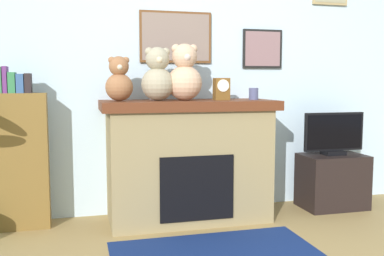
{
  "coord_description": "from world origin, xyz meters",
  "views": [
    {
      "loc": [
        -0.99,
        -1.99,
        1.19
      ],
      "look_at": [
        -0.05,
        1.64,
        0.8
      ],
      "focal_mm": 41.11,
      "sensor_mm": 36.0,
      "label": 1
    }
  ],
  "objects_px": {
    "teddy_bear_tan": "(158,77)",
    "teddy_bear_brown": "(185,75)",
    "tv_stand": "(332,181)",
    "fireplace": "(188,160)",
    "candle_jar": "(254,94)",
    "teddy_bear_cream": "(119,81)",
    "mantel_clock": "(221,89)",
    "bookshelf": "(22,156)",
    "television": "(334,134)"
  },
  "relations": [
    {
      "from": "bookshelf",
      "to": "mantel_clock",
      "type": "bearing_deg",
      "value": -4.19
    },
    {
      "from": "fireplace",
      "to": "tv_stand",
      "type": "relative_size",
      "value": 2.49
    },
    {
      "from": "fireplace",
      "to": "candle_jar",
      "type": "bearing_deg",
      "value": -1.71
    },
    {
      "from": "candle_jar",
      "to": "mantel_clock",
      "type": "bearing_deg",
      "value": -179.74
    },
    {
      "from": "fireplace",
      "to": "teddy_bear_brown",
      "type": "relative_size",
      "value": 3.1
    },
    {
      "from": "tv_stand",
      "to": "teddy_bear_cream",
      "type": "distance_m",
      "value": 2.21
    },
    {
      "from": "bookshelf",
      "to": "television",
      "type": "xyz_separation_m",
      "value": [
        2.77,
        -0.1,
        0.11
      ]
    },
    {
      "from": "television",
      "to": "candle_jar",
      "type": "height_order",
      "value": "candle_jar"
    },
    {
      "from": "television",
      "to": "teddy_bear_brown",
      "type": "relative_size",
      "value": 1.28
    },
    {
      "from": "television",
      "to": "teddy_bear_tan",
      "type": "height_order",
      "value": "teddy_bear_tan"
    },
    {
      "from": "candle_jar",
      "to": "teddy_bear_tan",
      "type": "relative_size",
      "value": 0.23
    },
    {
      "from": "tv_stand",
      "to": "mantel_clock",
      "type": "distance_m",
      "value": 1.43
    },
    {
      "from": "bookshelf",
      "to": "candle_jar",
      "type": "bearing_deg",
      "value": -3.51
    },
    {
      "from": "television",
      "to": "mantel_clock",
      "type": "bearing_deg",
      "value": -179.02
    },
    {
      "from": "television",
      "to": "mantel_clock",
      "type": "xyz_separation_m",
      "value": [
        -1.12,
        -0.02,
        0.43
      ]
    },
    {
      "from": "bookshelf",
      "to": "teddy_bear_brown",
      "type": "relative_size",
      "value": 2.77
    },
    {
      "from": "teddy_bear_cream",
      "to": "teddy_bear_tan",
      "type": "height_order",
      "value": "teddy_bear_tan"
    },
    {
      "from": "tv_stand",
      "to": "teddy_bear_brown",
      "type": "relative_size",
      "value": 1.25
    },
    {
      "from": "candle_jar",
      "to": "teddy_bear_tan",
      "type": "distance_m",
      "value": 0.87
    },
    {
      "from": "teddy_bear_cream",
      "to": "television",
      "type": "bearing_deg",
      "value": 0.52
    },
    {
      "from": "bookshelf",
      "to": "teddy_bear_brown",
      "type": "distance_m",
      "value": 1.48
    },
    {
      "from": "tv_stand",
      "to": "teddy_bear_brown",
      "type": "bearing_deg",
      "value": -179.22
    },
    {
      "from": "bookshelf",
      "to": "candle_jar",
      "type": "xyz_separation_m",
      "value": [
        1.95,
        -0.12,
        0.49
      ]
    },
    {
      "from": "fireplace",
      "to": "mantel_clock",
      "type": "height_order",
      "value": "mantel_clock"
    },
    {
      "from": "teddy_bear_cream",
      "to": "teddy_bear_brown",
      "type": "distance_m",
      "value": 0.55
    },
    {
      "from": "bookshelf",
      "to": "television",
      "type": "bearing_deg",
      "value": -2.1
    },
    {
      "from": "teddy_bear_tan",
      "to": "teddy_bear_brown",
      "type": "relative_size",
      "value": 0.93
    },
    {
      "from": "tv_stand",
      "to": "teddy_bear_tan",
      "type": "xyz_separation_m",
      "value": [
        -1.68,
        -0.02,
        0.98
      ]
    },
    {
      "from": "fireplace",
      "to": "teddy_bear_brown",
      "type": "distance_m",
      "value": 0.73
    },
    {
      "from": "bookshelf",
      "to": "candle_jar",
      "type": "distance_m",
      "value": 2.01
    },
    {
      "from": "fireplace",
      "to": "candle_jar",
      "type": "distance_m",
      "value": 0.82
    },
    {
      "from": "mantel_clock",
      "to": "teddy_bear_tan",
      "type": "distance_m",
      "value": 0.57
    },
    {
      "from": "fireplace",
      "to": "bookshelf",
      "type": "distance_m",
      "value": 1.36
    },
    {
      "from": "fireplace",
      "to": "teddy_bear_cream",
      "type": "relative_size",
      "value": 4.06
    },
    {
      "from": "teddy_bear_tan",
      "to": "candle_jar",
      "type": "bearing_deg",
      "value": 0.04
    },
    {
      "from": "candle_jar",
      "to": "teddy_bear_cream",
      "type": "distance_m",
      "value": 1.18
    },
    {
      "from": "tv_stand",
      "to": "mantel_clock",
      "type": "height_order",
      "value": "mantel_clock"
    },
    {
      "from": "mantel_clock",
      "to": "teddy_bear_brown",
      "type": "relative_size",
      "value": 0.4
    },
    {
      "from": "television",
      "to": "mantel_clock",
      "type": "height_order",
      "value": "mantel_clock"
    },
    {
      "from": "fireplace",
      "to": "teddy_bear_tan",
      "type": "relative_size",
      "value": 3.33
    },
    {
      "from": "mantel_clock",
      "to": "teddy_bear_cream",
      "type": "distance_m",
      "value": 0.88
    },
    {
      "from": "mantel_clock",
      "to": "teddy_bear_tan",
      "type": "xyz_separation_m",
      "value": [
        -0.56,
        0.0,
        0.1
      ]
    },
    {
      "from": "fireplace",
      "to": "teddy_bear_cream",
      "type": "xyz_separation_m",
      "value": [
        -0.58,
        -0.02,
        0.68
      ]
    },
    {
      "from": "fireplace",
      "to": "teddy_bear_tan",
      "type": "height_order",
      "value": "teddy_bear_tan"
    },
    {
      "from": "teddy_bear_tan",
      "to": "teddy_bear_brown",
      "type": "bearing_deg",
      "value": -0.01
    },
    {
      "from": "tv_stand",
      "to": "television",
      "type": "xyz_separation_m",
      "value": [
        0.0,
        -0.0,
        0.45
      ]
    },
    {
      "from": "television",
      "to": "teddy_bear_cream",
      "type": "relative_size",
      "value": 1.67
    },
    {
      "from": "mantel_clock",
      "to": "bookshelf",
      "type": "bearing_deg",
      "value": 175.81
    },
    {
      "from": "bookshelf",
      "to": "tv_stand",
      "type": "height_order",
      "value": "bookshelf"
    },
    {
      "from": "teddy_bear_cream",
      "to": "teddy_bear_brown",
      "type": "height_order",
      "value": "teddy_bear_brown"
    }
  ]
}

